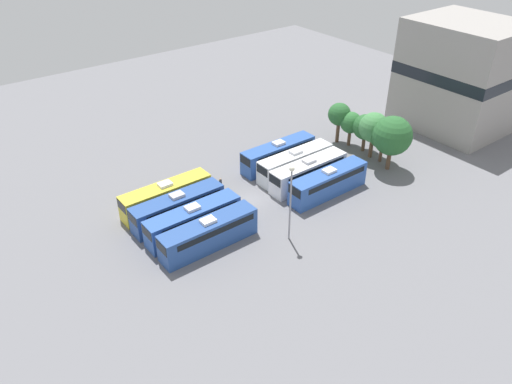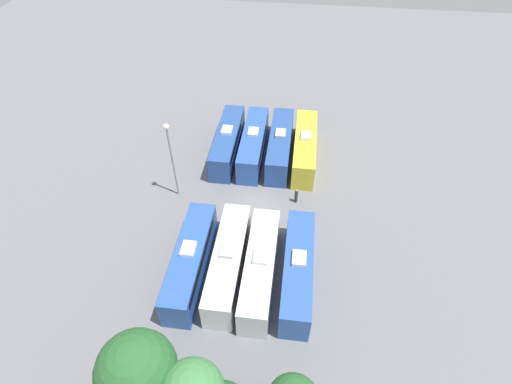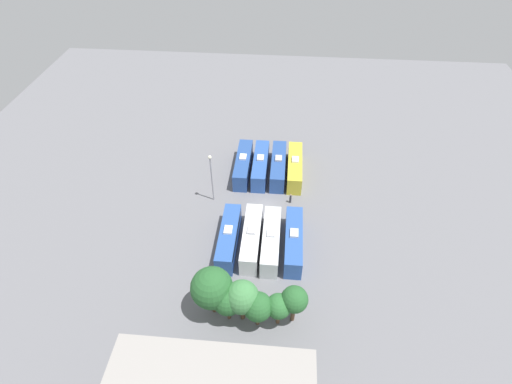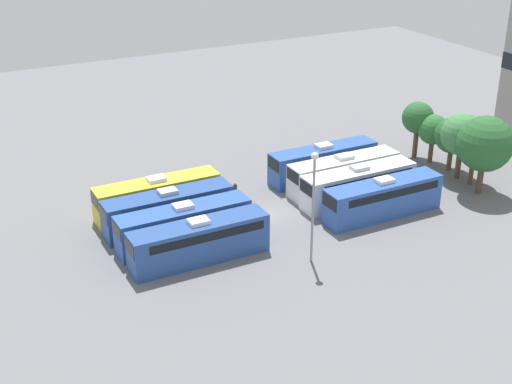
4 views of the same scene
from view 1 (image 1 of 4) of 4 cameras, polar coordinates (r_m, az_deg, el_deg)
name	(u,v)px [view 1 (image 1 of 4)]	position (r m, az deg, el deg)	size (l,w,h in m)	color
ground_plane	(249,201)	(62.79, -0.81, -0.98)	(123.37, 123.37, 0.00)	slate
bus_0	(167,196)	(61.35, -10.18, -0.43)	(2.55, 11.45, 3.65)	gold
bus_1	(178,207)	(59.06, -8.87, -1.71)	(2.55, 11.45, 3.65)	#284C93
bus_2	(194,220)	(56.74, -7.14, -3.15)	(2.55, 11.45, 3.65)	#2D56A8
bus_3	(209,233)	(54.54, -5.38, -4.69)	(2.55, 11.45, 3.65)	#284C93
bus_4	(278,154)	(69.76, 2.59, 4.41)	(2.55, 11.45, 3.65)	#2D56A8
bus_5	(295,162)	(67.69, 4.54, 3.39)	(2.55, 11.45, 3.65)	silver
bus_6	(309,172)	(65.67, 6.03, 2.32)	(2.55, 11.45, 3.65)	white
bus_7	(328,182)	(63.79, 8.28, 1.16)	(2.55, 11.45, 3.65)	#2D56A8
worker_person	(221,185)	(64.52, -4.07, 0.84)	(0.36, 0.36, 1.82)	#333338
light_pole	(291,192)	(53.07, 4.00, -0.03)	(0.60, 0.60, 9.35)	gray
tree_0	(339,115)	(76.09, 9.51, 8.72)	(3.41, 3.41, 6.25)	brown
tree_1	(351,123)	(75.67, 10.78, 7.78)	(3.21, 3.21, 5.32)	brown
tree_2	(366,127)	(74.39, 12.41, 7.24)	(3.72, 3.72, 5.69)	brown
tree_3	(374,128)	(72.46, 13.31, 7.17)	(4.25, 4.25, 6.82)	brown
tree_4	(384,135)	(71.85, 14.37, 6.28)	(3.94, 3.94, 6.07)	brown
tree_5	(392,136)	(69.69, 15.32, 6.21)	(5.35, 5.35, 7.78)	brown
depot_building	(461,75)	(85.59, 22.38, 12.27)	(15.98, 13.92, 16.61)	gray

